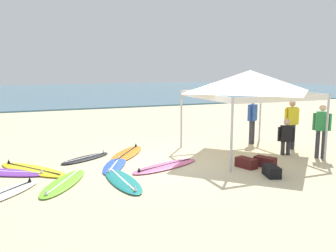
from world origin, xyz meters
The scene contains 19 objects.
ground_plane centered at (0.00, 0.00, 0.00)m, with size 80.00×80.00×0.00m, color beige.
sea centered at (0.00, 32.88, 0.05)m, with size 80.00×36.00×0.10m, color teal.
canopy_tent centered at (2.59, 0.16, 2.39)m, with size 3.48×3.48×2.75m.
surfboard_blue centered at (-1.90, 0.26, 0.04)m, with size 1.36×2.09×0.19m.
surfboard_teal centered at (-2.07, -1.26, 0.04)m, with size 0.74×2.34×0.19m.
surfboard_purple centered at (-4.78, 0.58, 0.04)m, with size 2.44×1.80×0.19m.
surfboard_black centered at (-2.55, 1.37, 0.04)m, with size 1.84×1.41×0.19m.
surfboard_lime centered at (-3.47, -0.91, 0.04)m, with size 1.64×2.28×0.19m.
surfboard_pink centered at (-0.58, -0.40, 0.04)m, with size 2.47×1.48×0.19m.
surfboard_orange centered at (-1.21, 1.45, 0.04)m, with size 1.92×2.39×0.19m.
surfboard_yellow centered at (-4.14, 0.62, 0.04)m, with size 2.10×2.49×0.19m.
surfboard_white centered at (-4.87, -1.26, 0.04)m, with size 1.99×2.04×0.19m.
person_yellow centered at (4.32, 0.11, 0.99)m, with size 0.54×0.28×1.71m.
person_blue centered at (3.60, 1.40, 0.99)m, with size 0.49×0.37×1.71m.
person_green centered at (4.34, -1.24, 0.99)m, with size 0.43×0.41×1.71m.
person_black centered at (3.61, -0.49, 0.66)m, with size 0.50×0.36×1.20m.
gear_bag_near_tent centered at (1.69, -2.27, 0.14)m, with size 0.60×0.32×0.28m, color black.
gear_bag_by_pole centered at (1.56, -1.31, 0.14)m, with size 0.60×0.32×0.28m, color #4C1919.
gear_bag_on_sand centered at (2.13, -1.40, 0.14)m, with size 0.60×0.32×0.28m, color #4C1919.
Camera 1 is at (-4.27, -9.82, 2.85)m, focal length 38.81 mm.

